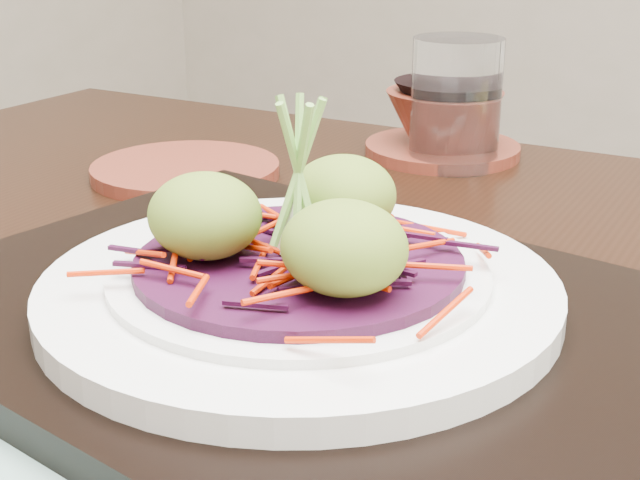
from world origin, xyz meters
The scene contains 11 objects.
dining_table centered at (-0.10, 0.00, 0.65)m, with size 1.23×0.86×0.74m.
placemat centered at (-0.10, -0.08, 0.75)m, with size 0.48×0.38×0.00m, color gray.
serving_tray centered at (-0.10, -0.08, 0.76)m, with size 0.42×0.31×0.02m, color black.
white_plate centered at (-0.10, -0.08, 0.78)m, with size 0.27×0.27×0.02m.
cabbage_bed centered at (-0.10, -0.08, 0.79)m, with size 0.17×0.17×0.01m, color #350A29.
carrot_julienne centered at (-0.10, -0.08, 0.80)m, with size 0.21×0.21×0.01m, color red, non-canonical shape.
guacamole_scoops centered at (-0.10, -0.08, 0.81)m, with size 0.15×0.13×0.05m.
scallion_garnish centered at (-0.10, -0.08, 0.83)m, with size 0.06×0.06×0.09m, color #73AE45, non-canonical shape.
terracotta_side_plate centered at (-0.35, 0.13, 0.75)m, with size 0.16×0.16×0.01m, color #5C2115.
water_glass centered at (-0.18, 0.29, 0.80)m, with size 0.08×0.08×0.11m, color white.
terracotta_bowl_set centered at (-0.20, 0.31, 0.77)m, with size 0.15×0.15×0.06m.
Camera 1 is at (0.15, -0.43, 0.96)m, focal length 50.00 mm.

